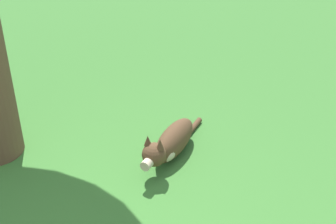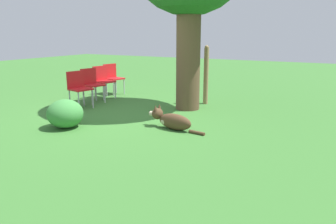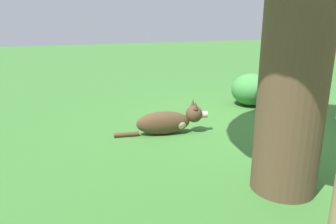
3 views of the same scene
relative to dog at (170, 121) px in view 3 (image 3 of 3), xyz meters
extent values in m
plane|color=#38702D|center=(-1.17, 0.70, -0.16)|extent=(30.00, 30.00, 0.00)
cylinder|color=brown|center=(-0.43, 1.61, 1.17)|extent=(0.54, 0.54, 2.66)
ellipsoid|color=#513823|center=(0.09, -0.01, -0.01)|extent=(0.70, 0.32, 0.29)
ellipsoid|color=#C6B293|center=(-0.10, 0.01, -0.03)|extent=(0.26, 0.22, 0.18)
sphere|color=#513823|center=(-0.31, 0.04, 0.08)|extent=(0.24, 0.24, 0.21)
cylinder|color=#C6B293|center=(-0.43, 0.06, 0.06)|extent=(0.11, 0.10, 0.09)
cone|color=#513823|center=(-0.32, -0.02, 0.20)|extent=(0.07, 0.07, 0.10)
cone|color=#513823|center=(-0.30, 0.10, 0.20)|extent=(0.07, 0.07, 0.10)
cylinder|color=#513823|center=(0.54, -0.08, -0.13)|extent=(0.31, 0.10, 0.06)
ellipsoid|color=#3D843D|center=(-1.75, -0.84, 0.10)|extent=(0.66, 0.66, 0.52)
camera|label=1|loc=(-3.35, -1.11, 2.45)|focal=50.00mm
camera|label=2|loc=(2.67, -5.05, 1.54)|focal=35.00mm
camera|label=3|loc=(1.36, 3.64, 1.26)|focal=35.00mm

